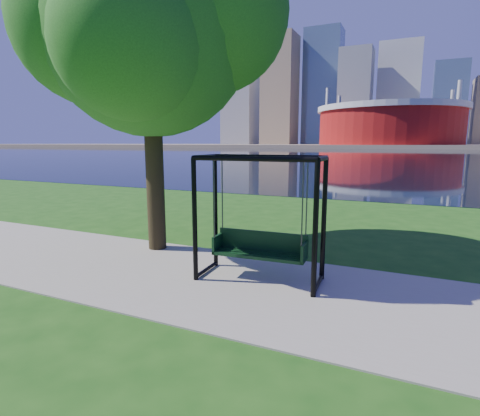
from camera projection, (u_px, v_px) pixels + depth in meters
The scene contains 8 objects.
ground at pixel (235, 275), 8.12m from camera, with size 900.00×900.00×0.00m, color #1E5114.
path at pixel (224, 282), 7.67m from camera, with size 120.00×4.00×0.03m, color #9E937F.
river at pixel (398, 154), 99.60m from camera, with size 900.00×180.00×0.02m, color black.
far_bank at pixel (407, 146), 282.38m from camera, with size 900.00×228.00×2.00m, color #937F60.
stadium at pixel (389, 124), 220.53m from camera, with size 83.00×83.00×32.00m.
skyline at pixel (405, 100), 290.18m from camera, with size 392.00×66.00×96.50m.
swing at pixel (260, 221), 7.62m from camera, with size 2.59×1.24×2.59m.
park_tree at pixel (149, 26), 9.24m from camera, with size 6.58×5.94×8.17m.
Camera 1 is at (3.31, -7.01, 2.82)m, focal length 28.00 mm.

